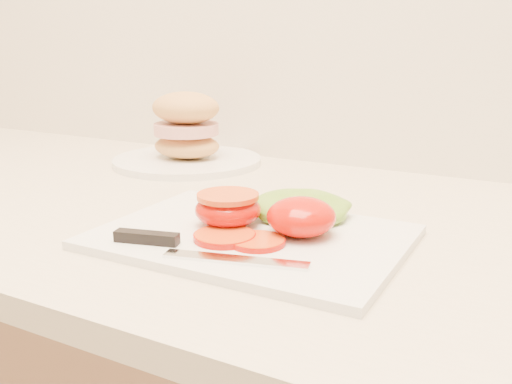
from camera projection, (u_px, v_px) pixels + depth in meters
The scene contains 8 objects.
cutting_board at pixel (252, 237), 0.64m from camera, with size 0.33×0.24×0.01m, color silver.
tomato_half_dome at pixel (301, 217), 0.63m from camera, with size 0.08×0.08×0.04m, color red.
tomato_half_cut at pixel (228, 208), 0.66m from camera, with size 0.08×0.08×0.04m.
tomato_slice_0 at pixel (225, 236), 0.62m from camera, with size 0.07×0.07×0.01m, color #D05616.
tomato_slice_1 at pixel (257, 241), 0.60m from camera, with size 0.06×0.06×0.01m, color #D05616.
lettuce_leaf_0 at pixel (301, 208), 0.69m from camera, with size 0.12×0.09×0.03m, color #74B02E.
knife at pixel (180, 246), 0.59m from camera, with size 0.22×0.06×0.01m.
sandwich_plate at pixel (187, 138), 1.02m from camera, with size 0.27×0.27×0.13m.
Camera 1 is at (-0.06, 1.05, 1.15)m, focal length 40.00 mm.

